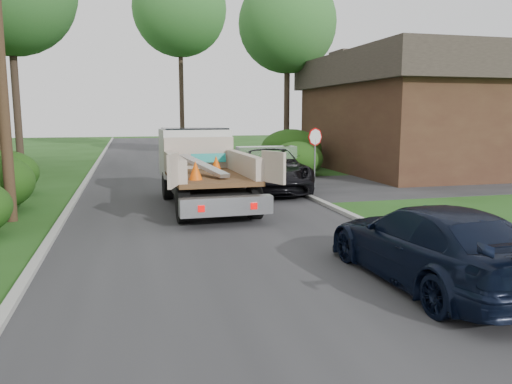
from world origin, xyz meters
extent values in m
plane|color=#1D4413|center=(0.00, 0.00, 0.00)|extent=(120.00, 120.00, 0.00)
cube|color=#28282B|center=(0.00, 10.00, 0.00)|extent=(8.00, 90.00, 0.02)
cube|color=#28282B|center=(12.00, 9.00, 0.01)|extent=(16.00, 7.00, 0.02)
cube|color=#9E9E99|center=(-4.10, 10.00, 0.06)|extent=(0.20, 90.00, 0.12)
cube|color=#9E9E99|center=(4.10, 10.00, 0.06)|extent=(0.20, 90.00, 0.12)
cylinder|color=slate|center=(5.20, 9.00, 1.00)|extent=(0.06, 0.06, 2.00)
cylinder|color=#B20A0A|center=(5.20, 9.00, 2.10)|extent=(0.71, 0.32, 0.76)
cube|color=#3C2218|center=(13.00, 14.00, 2.25)|extent=(9.00, 12.00, 4.50)
cube|color=#332B26|center=(13.00, 14.00, 5.30)|extent=(9.72, 12.96, 1.60)
cube|color=#332B26|center=(13.00, 14.00, 6.10)|extent=(9.72, 1.80, 0.20)
ellipsoid|color=#163B0D|center=(-6.80, 10.00, 0.85)|extent=(2.60, 2.60, 1.70)
ellipsoid|color=#163B0D|center=(5.80, 13.00, 0.85)|extent=(2.60, 2.60, 1.70)
ellipsoid|color=#163B0D|center=(6.50, 16.00, 1.10)|extent=(3.38, 3.38, 2.21)
cylinder|color=#2D2119|center=(-7.50, 17.00, 4.50)|extent=(0.36, 0.36, 9.00)
cylinder|color=#2D2119|center=(7.50, 20.00, 4.25)|extent=(0.36, 0.36, 8.50)
sphere|color=#246325|center=(7.50, 20.00, 8.50)|extent=(6.00, 6.00, 6.00)
cylinder|color=#2D2119|center=(2.00, 30.00, 5.50)|extent=(0.36, 0.36, 11.00)
sphere|color=#246325|center=(2.00, 30.00, 11.00)|extent=(7.20, 7.20, 7.20)
cylinder|color=black|center=(-0.90, 7.68, 0.49)|extent=(0.35, 0.99, 0.98)
cylinder|color=black|center=(1.17, 7.73, 0.49)|extent=(0.35, 0.99, 0.98)
cylinder|color=black|center=(-0.79, 3.54, 0.49)|extent=(0.35, 0.99, 0.98)
cylinder|color=black|center=(1.28, 3.59, 0.49)|extent=(0.35, 0.99, 0.98)
cube|color=black|center=(0.19, 5.74, 0.68)|extent=(2.34, 6.38, 0.26)
cube|color=silver|center=(0.13, 8.03, 1.63)|extent=(2.45, 2.02, 1.69)
cube|color=black|center=(0.13, 8.03, 2.23)|extent=(2.28, 1.86, 0.60)
cube|color=#472D19|center=(0.21, 4.98, 1.09)|extent=(2.50, 3.98, 0.13)
cube|color=beige|center=(0.16, 6.94, 1.69)|extent=(2.40, 0.17, 1.09)
cube|color=beige|center=(-0.88, 4.95, 1.47)|extent=(0.37, 3.71, 0.65)
cube|color=beige|center=(1.30, 5.01, 1.47)|extent=(0.37, 3.71, 0.65)
cube|color=silver|center=(0.27, 2.64, 0.60)|extent=(2.52, 0.45, 0.49)
cube|color=#B20505|center=(-0.43, 2.42, 0.60)|extent=(0.18, 0.05, 0.17)
cube|color=#B20505|center=(0.98, 2.46, 0.60)|extent=(0.18, 0.05, 0.17)
cube|color=beige|center=(-1.10, 2.76, 1.58)|extent=(0.39, 0.96, 0.87)
cube|color=beige|center=(1.63, 2.83, 1.58)|extent=(0.44, 0.94, 0.87)
cube|color=silver|center=(-0.01, 5.08, 1.46)|extent=(1.25, 2.77, 0.50)
cone|color=#F2590A|center=(-0.37, 3.98, 1.43)|extent=(0.40, 0.40, 0.54)
cone|color=#F2590A|center=(0.52, 5.64, 1.43)|extent=(0.40, 0.40, 0.54)
cube|color=#148C84|center=(0.44, 6.67, 1.54)|extent=(1.20, 0.14, 0.31)
imported|color=black|center=(3.21, 8.86, 0.85)|extent=(3.72, 6.45, 1.69)
imported|color=black|center=(2.97, -2.61, 0.72)|extent=(2.15, 5.01, 1.44)
camera|label=1|loc=(-2.19, -10.22, 3.02)|focal=35.00mm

